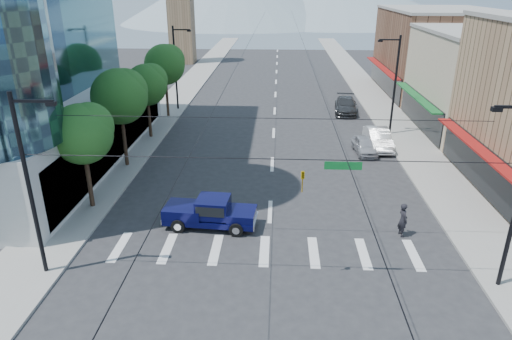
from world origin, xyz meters
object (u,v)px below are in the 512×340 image
object	(u,v)px
parked_car_far	(346,105)
pedestrian	(403,220)
pickup_truck	(210,212)
parked_car_mid	(378,139)
parked_car_near	(365,146)

from	to	relation	value
parked_car_far	pedestrian	bearing A→B (deg)	-84.62
pedestrian	parked_car_far	distance (m)	26.10
pickup_truck	parked_car_mid	bearing A→B (deg)	53.65
parked_car_far	parked_car_near	bearing A→B (deg)	-84.46
pickup_truck	pedestrian	size ratio (longest dim) A/B	2.79
parked_car_near	parked_car_mid	world-z (taller)	parked_car_mid
pedestrian	parked_car_near	size ratio (longest dim) A/B	0.50
parked_car_near	parked_car_mid	distance (m)	1.93
pickup_truck	parked_car_far	distance (m)	27.94
pedestrian	parked_car_far	xyz separation A→B (m)	(0.28, 26.10, -0.17)
pedestrian	parked_car_near	xyz separation A→B (m)	(0.18, 13.36, -0.31)
parked_car_far	pickup_truck	bearing A→B (deg)	-107.51
pedestrian	parked_car_mid	size ratio (longest dim) A/B	0.39
parked_car_near	parked_car_far	bearing A→B (deg)	85.48
pedestrian	parked_car_near	bearing A→B (deg)	-12.19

